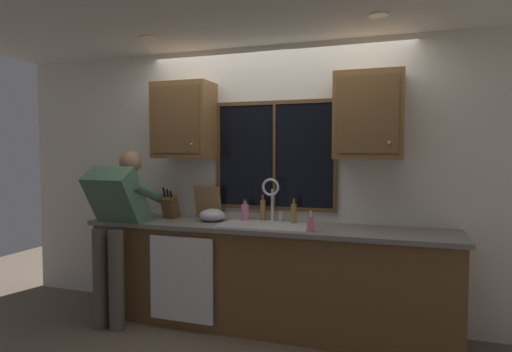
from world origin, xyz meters
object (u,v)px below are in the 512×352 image
cutting_board (208,202)px  bottle_tall_clear (294,213)px  soap_dispenser (311,224)px  mixing_bowl (212,215)px  bottle_amber_small (263,209)px  person_standing (117,218)px  bottle_green_glass (245,212)px  knife_block (170,207)px

cutting_board → bottle_tall_clear: size_ratio=1.36×
soap_dispenser → bottle_tall_clear: bottle_tall_clear is taller
mixing_bowl → bottle_amber_small: bottle_amber_small is taller
soap_dispenser → bottle_tall_clear: (-0.22, 0.36, 0.03)m
mixing_bowl → bottle_tall_clear: 0.76m
person_standing → bottle_green_glass: 1.16m
soap_dispenser → bottle_amber_small: bottle_amber_small is taller
bottle_green_glass → bottle_amber_small: size_ratio=0.79×
person_standing → cutting_board: 0.85m
knife_block → bottle_tall_clear: 1.20m
person_standing → bottle_tall_clear: size_ratio=6.85×
person_standing → bottle_tall_clear: person_standing is taller
bottle_tall_clear → knife_block: bearing=-175.3°
person_standing → bottle_amber_small: (1.21, 0.55, 0.06)m
soap_dispenser → bottle_green_glass: bottle_green_glass is taller
knife_block → bottle_tall_clear: size_ratio=1.40×
mixing_bowl → bottle_amber_small: (0.44, 0.18, 0.05)m
knife_block → mixing_bowl: bearing=-2.3°
soap_dispenser → bottle_green_glass: 0.79m
cutting_board → soap_dispenser: cutting_board is taller
cutting_board → mixing_bowl: bearing=-54.2°
bottle_green_glass → bottle_amber_small: 0.17m
person_standing → soap_dispenser: size_ratio=9.23×
cutting_board → bottle_amber_small: bearing=0.8°
soap_dispenser → bottle_tall_clear: 0.42m
person_standing → cutting_board: bearing=39.6°
bottle_green_glass → mixing_bowl: bearing=-153.3°
soap_dispenser → person_standing: bearing=-176.0°
bottle_green_glass → bottle_tall_clear: bottle_tall_clear is taller
person_standing → bottle_tall_clear: 1.60m
knife_block → bottle_green_glass: bearing=9.4°
soap_dispenser → bottle_amber_small: bearing=141.8°
cutting_board → bottle_green_glass: size_ratio=1.57×
mixing_bowl → soap_dispenser: bearing=-14.0°
knife_block → cutting_board: (0.32, 0.15, 0.04)m
bottle_tall_clear → person_standing: bearing=-162.4°
bottle_green_glass → knife_block: bearing=-170.6°
knife_block → mixing_bowl: knife_block is taller
person_standing → cutting_board: size_ratio=5.03×
soap_dispenser → bottle_tall_clear: size_ratio=0.74×
soap_dispenser → bottle_green_glass: bearing=151.4°
knife_block → bottle_amber_small: bearing=10.4°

